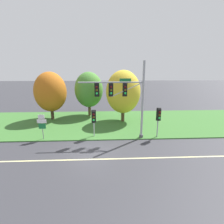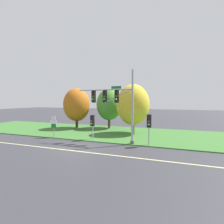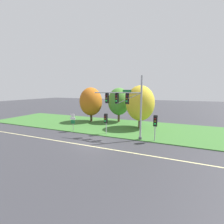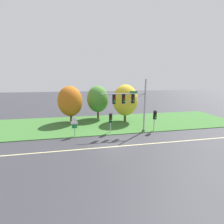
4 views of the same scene
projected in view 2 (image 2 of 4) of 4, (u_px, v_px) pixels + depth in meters
name	position (u px, v px, depth m)	size (l,w,h in m)	color
ground_plane	(75.00, 147.00, 17.38)	(160.00, 160.00, 0.00)	#333338
lane_stripe	(68.00, 150.00, 16.25)	(36.00, 0.16, 0.01)	beige
grass_verge	(106.00, 132.00, 25.11)	(48.00, 11.50, 0.10)	#386B2D
traffic_signal_mast	(115.00, 101.00, 18.69)	(6.47, 0.49, 7.71)	#9EA0A5
pedestrian_signal_near_kerb	(149.00, 123.00, 17.56)	(0.46, 0.55, 3.12)	#9EA0A5
pedestrian_signal_further_along	(92.00, 122.00, 20.33)	(0.46, 0.55, 2.83)	#9EA0A5
route_sign_post	(54.00, 124.00, 21.73)	(0.92, 0.08, 2.60)	slate
tree_nearest_road	(77.00, 105.00, 28.55)	(4.29, 4.29, 6.52)	#423021
tree_left_of_mast	(109.00, 105.00, 28.42)	(4.10, 4.10, 6.44)	#4C3823
tree_behind_signpost	(133.00, 105.00, 23.91)	(4.47, 4.47, 6.76)	#4C3823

